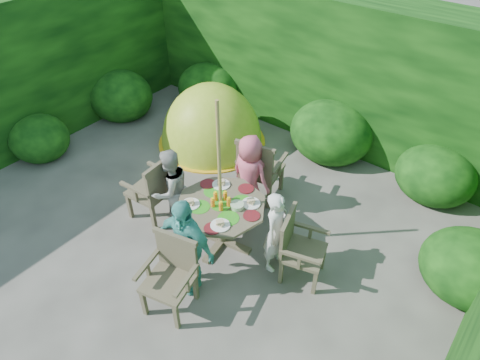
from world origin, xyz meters
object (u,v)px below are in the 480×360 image
Objects in this scene: garden_chair_left at (154,188)px; child_back at (250,175)px; garden_chair_front at (171,273)px; child_left at (171,190)px; dome_tent at (212,142)px; garden_chair_right at (298,247)px; garden_chair_back at (259,169)px; patio_table at (221,211)px; parasol_pole at (220,180)px; child_right at (277,232)px; child_front at (185,246)px.

child_back is at bearing 130.99° from garden_chair_left.
child_left is (-0.96, 0.95, 0.12)m from garden_chair_front.
child_left is 0.56× the size of dome_tent.
garden_chair_right is 1.55m from garden_chair_back.
garden_chair_back is (-0.17, 1.07, -0.04)m from patio_table.
parasol_pole is 2.39× the size of garden_chair_right.
dome_tent is (-1.75, 1.78, -0.59)m from patio_table.
garden_chair_front is 0.42× the size of dome_tent.
child_right is 0.95× the size of child_left.
garden_chair_back reaches higher than garden_chair_right.
garden_chair_front is at bearing 49.39° from garden_chair_left.
garden_chair_back is at bearing 99.05° from parasol_pole.
child_right is 0.86× the size of child_front.
garden_chair_right is 0.67× the size of child_front.
garden_chair_left is (-2.16, -0.35, 0.04)m from garden_chair_right.
garden_chair_left is 1.36m from child_back.
child_left is (-0.62, -1.20, 0.07)m from garden_chair_back.
child_front is 3.26m from dome_tent.
garden_chair_left is 0.79× the size of child_back.
child_back is 0.92× the size of child_front.
parasol_pole is at bearing 101.77° from child_back.
child_left is (-0.79, -0.13, 0.03)m from patio_table.
parasol_pole is 0.93m from child_left.
child_front is 0.62× the size of dome_tent.
garden_chair_back is 1.35m from child_right.
garden_chair_front is 0.69× the size of child_front.
garden_chair_front is 0.75× the size of child_back.
child_left reaches higher than patio_table.
child_left is at bearing 56.77° from child_back.
patio_table is 1.18× the size of child_right.
patio_table is at bearing 94.92° from garden_chair_left.
child_left is 0.98× the size of child_back.
child_front is (-0.04, 0.29, 0.18)m from garden_chair_front.
child_left reaches higher than garden_chair_left.
child_front is (1.20, -0.61, 0.15)m from garden_chair_left.
child_left is 2.23m from dome_tent.
garden_chair_back is at bearing 99.26° from patio_table.
garden_chair_left is at bearing 94.77° from child_right.
child_back reaches higher than garden_chair_back.
garden_chair_right is at bearing 40.35° from garden_chair_front.
garden_chair_left reaches higher than garden_chair_front.
garden_chair_left is 1.55m from garden_chair_back.
child_front is at bearing 59.18° from child_left.
child_back reaches higher than patio_table.
parasol_pole is at bearing -49.05° from dome_tent.
child_right is (0.79, 0.13, -0.51)m from parasol_pole.
child_back reaches higher than garden_chair_front.
child_back is (0.04, -0.28, 0.08)m from garden_chair_back.
dome_tent is at bearing 44.38° from garden_chair_right.
patio_table is at bearing 95.14° from child_front.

